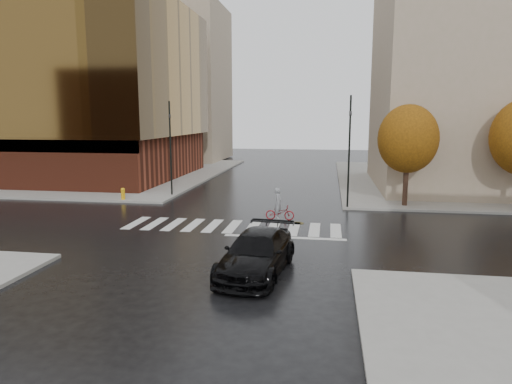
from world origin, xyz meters
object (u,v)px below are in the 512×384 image
(sedan, at_px, (257,253))
(traffic_light_nw, at_px, (170,143))
(fire_hydrant, at_px, (123,193))
(cyclist, at_px, (279,209))
(traffic_light_ne, at_px, (349,145))

(sedan, bearing_deg, traffic_light_nw, 125.97)
(fire_hydrant, bearing_deg, sedan, -48.67)
(traffic_light_nw, bearing_deg, cyclist, 32.86)
(sedan, relative_size, cyclist, 2.89)
(traffic_light_ne, height_order, fire_hydrant, traffic_light_ne)
(cyclist, bearing_deg, traffic_light_nw, 54.09)
(cyclist, relative_size, traffic_light_nw, 0.27)
(cyclist, xyz_separation_m, fire_hydrant, (-11.39, 4.00, -0.03))
(cyclist, distance_m, traffic_light_nw, 11.38)
(traffic_light_ne, distance_m, fire_hydrant, 15.78)
(traffic_light_nw, height_order, fire_hydrant, traffic_light_nw)
(cyclist, distance_m, traffic_light_ne, 6.52)
(sedan, relative_size, traffic_light_ne, 0.76)
(cyclist, bearing_deg, sedan, -178.34)
(traffic_light_nw, bearing_deg, traffic_light_ne, 57.55)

